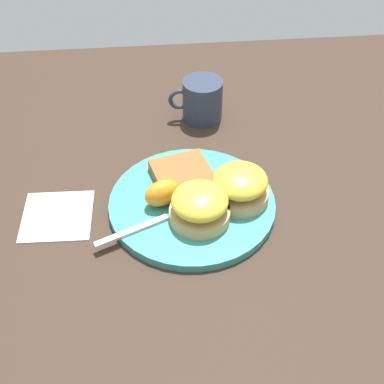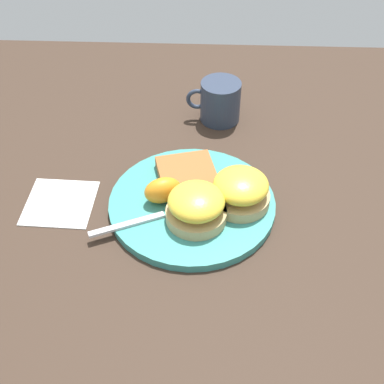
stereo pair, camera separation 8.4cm
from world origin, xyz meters
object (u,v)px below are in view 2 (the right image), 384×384
(orange_wedge, at_px, (163,190))
(hashbrown_patty, at_px, (187,174))
(sandwich_benedict_left, at_px, (196,206))
(sandwich_benedict_right, at_px, (241,191))
(cup, at_px, (220,101))
(fork, at_px, (170,213))

(orange_wedge, bearing_deg, hashbrown_patty, -124.51)
(sandwich_benedict_left, xyz_separation_m, hashbrown_patty, (0.02, -0.09, -0.02))
(sandwich_benedict_left, height_order, hashbrown_patty, sandwich_benedict_left)
(sandwich_benedict_right, relative_size, cup, 0.91)
(hashbrown_patty, relative_size, fork, 0.43)
(sandwich_benedict_right, xyz_separation_m, fork, (0.11, 0.03, -0.02))
(orange_wedge, bearing_deg, cup, -109.80)
(cup, bearing_deg, sandwich_benedict_right, 97.67)
(hashbrown_patty, height_order, orange_wedge, orange_wedge)
(orange_wedge, bearing_deg, fork, 111.90)
(sandwich_benedict_left, bearing_deg, sandwich_benedict_right, -151.45)
(sandwich_benedict_right, relative_size, fork, 0.44)
(orange_wedge, bearing_deg, sandwich_benedict_left, 143.80)
(sandwich_benedict_right, relative_size, hashbrown_patty, 1.03)
(sandwich_benedict_left, height_order, sandwich_benedict_right, same)
(sandwich_benedict_left, distance_m, orange_wedge, 0.07)
(sandwich_benedict_left, xyz_separation_m, sandwich_benedict_right, (-0.07, -0.04, 0.00))
(sandwich_benedict_left, relative_size, orange_wedge, 1.58)
(sandwich_benedict_left, relative_size, hashbrown_patty, 1.03)
(sandwich_benedict_right, bearing_deg, cup, -82.33)
(sandwich_benedict_right, xyz_separation_m, hashbrown_patty, (0.09, -0.05, -0.02))
(sandwich_benedict_left, distance_m, sandwich_benedict_right, 0.08)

